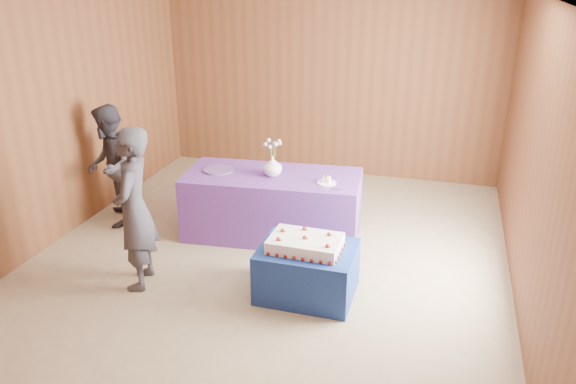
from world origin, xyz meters
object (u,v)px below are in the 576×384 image
at_px(serving_table, 273,205).
at_px(guest_left, 134,209).
at_px(vase, 272,166).
at_px(guest_right, 111,166).
at_px(cake_table, 307,271).
at_px(sheet_cake, 305,243).

relative_size(serving_table, guest_left, 1.24).
relative_size(vase, guest_right, 0.15).
xyz_separation_m(cake_table, guest_left, (-1.64, -0.27, 0.56)).
xyz_separation_m(cake_table, vase, (-0.70, 1.14, 0.61)).
bearing_deg(sheet_cake, serving_table, 122.14).
xyz_separation_m(sheet_cake, guest_left, (-1.63, -0.24, 0.25)).
relative_size(cake_table, vase, 3.94).
bearing_deg(guest_right, sheet_cake, 42.02).
distance_m(sheet_cake, guest_left, 1.66).
relative_size(sheet_cake, guest_left, 0.44).
distance_m(vase, guest_left, 1.69).
relative_size(sheet_cake, guest_right, 0.48).
height_order(vase, guest_left, guest_left).
bearing_deg(guest_right, serving_table, 68.61).
bearing_deg(cake_table, serving_table, 121.96).
xyz_separation_m(cake_table, sheet_cake, (-0.02, -0.02, 0.31)).
bearing_deg(guest_left, cake_table, 83.25).
bearing_deg(vase, serving_table, 112.21).
height_order(sheet_cake, guest_right, guest_right).
bearing_deg(sheet_cake, guest_left, -169.86).
bearing_deg(cake_table, sheet_cake, -122.41).
xyz_separation_m(cake_table, guest_right, (-2.67, 0.93, 0.49)).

